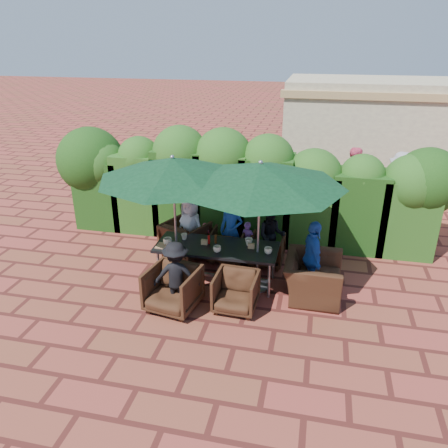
% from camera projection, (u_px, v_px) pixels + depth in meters
% --- Properties ---
extents(ground, '(80.00, 80.00, 0.00)m').
position_uv_depth(ground, '(222.00, 287.00, 8.25)').
color(ground, maroon).
rests_on(ground, ground).
extents(dining_table, '(2.29, 0.90, 0.75)m').
position_uv_depth(dining_table, '(217.00, 250.00, 8.19)').
color(dining_table, black).
rests_on(dining_table, ground).
extents(umbrella_left, '(2.72, 2.72, 2.46)m').
position_uv_depth(umbrella_left, '(173.00, 169.00, 7.68)').
color(umbrella_left, gray).
rests_on(umbrella_left, ground).
extents(umbrella_right, '(2.96, 2.96, 2.46)m').
position_uv_depth(umbrella_right, '(260.00, 174.00, 7.36)').
color(umbrella_right, gray).
rests_on(umbrella_right, ground).
extents(chair_far_left, '(1.07, 1.05, 0.86)m').
position_uv_depth(chair_far_left, '(186.00, 237.00, 9.26)').
color(chair_far_left, black).
rests_on(chair_far_left, ground).
extents(chair_far_mid, '(0.70, 0.66, 0.72)m').
position_uv_depth(chair_far_mid, '(228.00, 244.00, 9.13)').
color(chair_far_mid, black).
rests_on(chair_far_mid, ground).
extents(chair_far_right, '(0.70, 0.66, 0.69)m').
position_uv_depth(chair_far_right, '(267.00, 248.00, 8.97)').
color(chair_far_right, black).
rests_on(chair_far_right, ground).
extents(chair_near_left, '(0.94, 0.90, 0.84)m').
position_uv_depth(chair_near_left, '(173.00, 287.00, 7.45)').
color(chair_near_left, black).
rests_on(chair_near_left, ground).
extents(chair_near_right, '(0.75, 0.70, 0.74)m').
position_uv_depth(chair_near_right, '(236.00, 290.00, 7.45)').
color(chair_near_right, black).
rests_on(chair_near_right, ground).
extents(chair_end_right, '(0.75, 1.15, 0.99)m').
position_uv_depth(chair_end_right, '(313.00, 271.00, 7.80)').
color(chair_end_right, black).
rests_on(chair_end_right, ground).
extents(adult_far_left, '(0.75, 0.61, 1.32)m').
position_uv_depth(adult_far_left, '(191.00, 228.00, 9.16)').
color(adult_far_left, silver).
rests_on(adult_far_left, ground).
extents(adult_far_mid, '(0.47, 0.39, 1.31)m').
position_uv_depth(adult_far_mid, '(231.00, 230.00, 9.05)').
color(adult_far_mid, '#2052B1').
rests_on(adult_far_mid, ground).
extents(adult_far_right, '(0.61, 0.41, 1.18)m').
position_uv_depth(adult_far_right, '(271.00, 236.00, 8.96)').
color(adult_far_right, black).
rests_on(adult_far_right, ground).
extents(adult_near_left, '(0.85, 0.52, 1.23)m').
position_uv_depth(adult_near_left, '(176.00, 275.00, 7.44)').
color(adult_near_left, black).
rests_on(adult_near_left, ground).
extents(adult_end_right, '(0.63, 0.90, 1.39)m').
position_uv_depth(adult_end_right, '(312.00, 257.00, 7.85)').
color(adult_end_right, '#2052B1').
rests_on(adult_end_right, ground).
extents(child_left, '(0.29, 0.25, 0.73)m').
position_uv_depth(child_left, '(205.00, 239.00, 9.31)').
color(child_left, '#EB5377').
rests_on(child_left, ground).
extents(child_right, '(0.35, 0.31, 0.85)m').
position_uv_depth(child_right, '(247.00, 242.00, 9.08)').
color(child_right, '#8F499E').
rests_on(child_right, ground).
extents(pedestrian_a, '(1.57, 0.91, 1.58)m').
position_uv_depth(pedestrian_a, '(309.00, 183.00, 11.48)').
color(pedestrian_a, green).
rests_on(pedestrian_a, ground).
extents(pedestrian_b, '(0.97, 0.77, 1.76)m').
position_uv_depth(pedestrian_b, '(351.00, 180.00, 11.41)').
color(pedestrian_b, '#EB5377').
rests_on(pedestrian_b, ground).
extents(pedestrian_c, '(1.23, 0.88, 1.76)m').
position_uv_depth(pedestrian_c, '(399.00, 186.00, 10.97)').
color(pedestrian_c, '#96969E').
rests_on(pedestrian_c, ground).
extents(cup_a, '(0.17, 0.17, 0.13)m').
position_uv_depth(cup_a, '(168.00, 241.00, 8.19)').
color(cup_a, beige).
rests_on(cup_a, dining_table).
extents(cup_b, '(0.12, 0.12, 0.12)m').
position_uv_depth(cup_b, '(184.00, 237.00, 8.40)').
color(cup_b, beige).
rests_on(cup_b, dining_table).
extents(cup_c, '(0.15, 0.15, 0.12)m').
position_uv_depth(cup_c, '(217.00, 249.00, 7.91)').
color(cup_c, beige).
rests_on(cup_c, dining_table).
extents(cup_d, '(0.15, 0.15, 0.14)m').
position_uv_depth(cup_d, '(249.00, 242.00, 8.16)').
color(cup_d, beige).
rests_on(cup_d, dining_table).
extents(cup_e, '(0.15, 0.15, 0.12)m').
position_uv_depth(cup_e, '(268.00, 251.00, 7.86)').
color(cup_e, beige).
rests_on(cup_e, dining_table).
extents(ketchup_bottle, '(0.04, 0.04, 0.17)m').
position_uv_depth(ketchup_bottle, '(209.00, 239.00, 8.23)').
color(ketchup_bottle, '#B20C0A').
rests_on(ketchup_bottle, dining_table).
extents(sauce_bottle, '(0.04, 0.04, 0.17)m').
position_uv_depth(sauce_bottle, '(216.00, 239.00, 8.25)').
color(sauce_bottle, '#4C230C').
rests_on(sauce_bottle, dining_table).
extents(serving_tray, '(0.35, 0.25, 0.02)m').
position_uv_depth(serving_tray, '(166.00, 246.00, 8.14)').
color(serving_tray, '#A67550').
rests_on(serving_tray, dining_table).
extents(number_block_left, '(0.12, 0.06, 0.10)m').
position_uv_depth(number_block_left, '(204.00, 242.00, 8.20)').
color(number_block_left, tan).
rests_on(number_block_left, dining_table).
extents(number_block_right, '(0.12, 0.06, 0.10)m').
position_uv_depth(number_block_right, '(251.00, 246.00, 8.05)').
color(number_block_right, tan).
rests_on(number_block_right, dining_table).
extents(hedge_wall, '(9.10, 1.60, 2.55)m').
position_uv_depth(hedge_wall, '(238.00, 181.00, 9.83)').
color(hedge_wall, '#12360E').
rests_on(hedge_wall, ground).
extents(building, '(6.20, 3.08, 3.20)m').
position_uv_depth(building, '(386.00, 135.00, 13.18)').
color(building, beige).
rests_on(building, ground).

